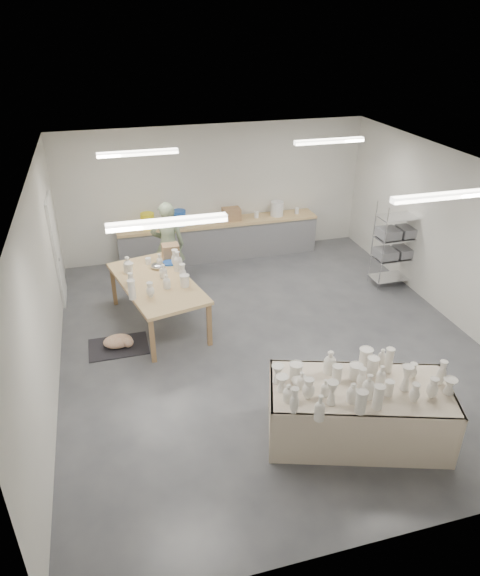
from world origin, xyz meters
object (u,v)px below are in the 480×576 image
object	(u,v)px
drying_table	(357,410)
work_table	(158,278)
red_stool	(168,269)
potter	(168,245)

from	to	relation	value
drying_table	work_table	xyz separation A→B (m)	(-2.11, 3.71, 0.43)
red_stool	drying_table	bearing A→B (deg)	-72.03
potter	work_table	bearing A→B (deg)	81.80
drying_table	potter	bearing A→B (deg)	126.94
work_table	potter	distance (m)	1.39
work_table	potter	xyz separation A→B (m)	(0.38, 1.34, 0.04)
drying_table	potter	xyz separation A→B (m)	(-1.72, 5.05, 0.47)
work_table	potter	world-z (taller)	potter
potter	red_stool	bearing A→B (deg)	-82.16
drying_table	red_stool	bearing A→B (deg)	126.04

